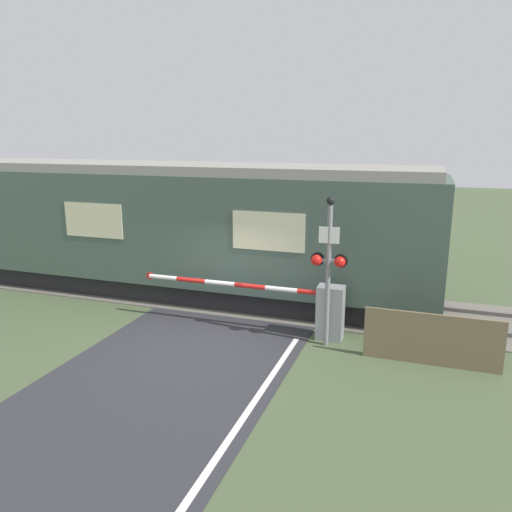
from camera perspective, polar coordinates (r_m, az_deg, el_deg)
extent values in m
plane|color=#475638|center=(11.47, -6.38, -10.05)|extent=(80.00, 80.00, 0.00)
cube|color=#666056|center=(14.41, -0.55, -4.90)|extent=(36.00, 3.20, 0.03)
cube|color=#595451|center=(13.75, -1.57, -5.54)|extent=(36.00, 0.08, 0.10)
cube|color=#595451|center=(15.03, 0.37, -3.85)|extent=(36.00, 0.08, 0.10)
cube|color=black|center=(16.11, -14.41, -2.28)|extent=(16.95, 2.51, 0.60)
cube|color=#42564C|center=(15.73, -14.79, 4.00)|extent=(18.43, 2.96, 2.98)
cube|color=gray|center=(15.56, -15.15, 9.85)|extent=(18.06, 2.72, 0.24)
cube|color=beige|center=(12.16, 1.39, 2.81)|extent=(1.84, 0.02, 0.95)
cube|color=beige|center=(14.50, -18.10, 3.90)|extent=(1.84, 0.02, 0.95)
cube|color=gray|center=(11.62, 8.48, -6.43)|extent=(0.60, 0.44, 1.27)
cylinder|color=gray|center=(11.48, 8.56, -4.35)|extent=(0.16, 0.16, 0.18)
cylinder|color=red|center=(11.55, 6.65, -4.17)|extent=(0.78, 0.11, 0.11)
cylinder|color=white|center=(11.73, 2.92, -3.81)|extent=(0.78, 0.11, 0.11)
cylinder|color=red|center=(11.96, -0.68, -3.45)|extent=(0.78, 0.11, 0.11)
cylinder|color=white|center=(12.24, -4.13, -3.09)|extent=(0.78, 0.11, 0.11)
cylinder|color=red|center=(12.56, -7.42, -2.74)|extent=(0.78, 0.11, 0.11)
cylinder|color=white|center=(12.91, -10.53, -2.40)|extent=(0.78, 0.11, 0.11)
cylinder|color=red|center=(13.11, -12.02, -2.23)|extent=(0.20, 0.02, 0.20)
cylinder|color=gray|center=(10.99, 8.23, -2.43)|extent=(0.11, 0.11, 3.15)
cube|color=gray|center=(10.89, 8.29, -0.52)|extent=(0.63, 0.07, 0.07)
sphere|color=red|center=(10.89, 6.93, -0.47)|extent=(0.24, 0.24, 0.24)
sphere|color=red|center=(10.80, 9.57, -0.69)|extent=(0.24, 0.24, 0.24)
cylinder|color=black|center=(10.99, 7.05, -0.34)|extent=(0.30, 0.06, 0.30)
cylinder|color=black|center=(10.90, 9.66, -0.55)|extent=(0.30, 0.06, 0.30)
cube|color=white|center=(10.73, 8.35, 2.37)|extent=(0.44, 0.02, 0.35)
sphere|color=black|center=(10.65, 8.53, 6.27)|extent=(0.18, 0.18, 0.18)
cube|color=#726047|center=(10.87, 19.45, -9.01)|extent=(2.71, 0.06, 1.10)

